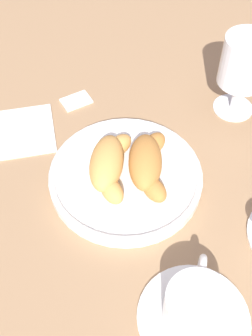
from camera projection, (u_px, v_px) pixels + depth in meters
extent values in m
plane|color=#997551|center=(121.00, 180.00, 0.65)|extent=(2.20, 2.20, 0.00)
cylinder|color=white|center=(126.00, 177.00, 0.64)|extent=(0.23, 0.23, 0.02)
torus|color=white|center=(126.00, 173.00, 0.63)|extent=(0.23, 0.23, 0.01)
ellipsoid|color=#D6994C|center=(107.00, 163.00, 0.61)|extent=(0.11, 0.07, 0.04)
ellipsoid|color=#D6994C|center=(112.00, 191.00, 0.59)|extent=(0.05, 0.05, 0.03)
ellipsoid|color=#D6994C|center=(120.00, 145.00, 0.64)|extent=(0.05, 0.04, 0.03)
ellipsoid|color=#BC7A38|center=(145.00, 162.00, 0.61)|extent=(0.11, 0.08, 0.04)
ellipsoid|color=#BC7A38|center=(154.00, 190.00, 0.59)|extent=(0.05, 0.05, 0.03)
ellipsoid|color=#BC7A38|center=(154.00, 143.00, 0.65)|extent=(0.05, 0.04, 0.03)
cylinder|color=white|center=(194.00, 317.00, 0.51)|extent=(0.14, 0.14, 0.01)
cylinder|color=white|center=(197.00, 308.00, 0.49)|extent=(0.08, 0.08, 0.05)
cylinder|color=brown|center=(199.00, 300.00, 0.47)|extent=(0.07, 0.07, 0.01)
torus|color=white|center=(201.00, 271.00, 0.52)|extent=(0.04, 0.02, 0.04)
cylinder|color=white|center=(233.00, 107.00, 0.74)|extent=(0.07, 0.07, 0.01)
cylinder|color=white|center=(236.00, 94.00, 0.72)|extent=(0.01, 0.01, 0.05)
cylinder|color=white|center=(245.00, 61.00, 0.67)|extent=(0.08, 0.08, 0.08)
cylinder|color=gold|center=(243.00, 69.00, 0.68)|extent=(0.07, 0.07, 0.05)
cube|color=white|center=(76.00, 100.00, 0.75)|extent=(0.06, 0.06, 0.01)
cube|color=silver|center=(20.00, 131.00, 0.71)|extent=(0.15, 0.15, 0.01)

